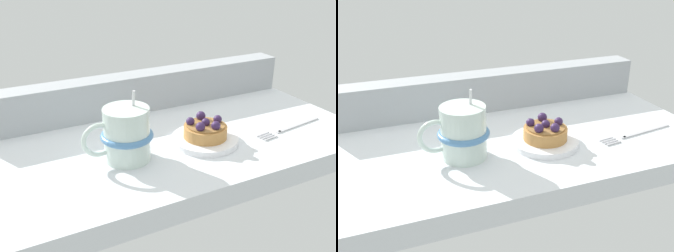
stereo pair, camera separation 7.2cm
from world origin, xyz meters
The scene contains 6 objects.
ground_plane centered at (0.00, 0.00, -2.17)cm, with size 75.34×40.07×4.33cm, color silver.
window_rail_back centered at (0.00, 17.07, 4.32)cm, with size 73.84×5.93×8.63cm, color #9EA3A8.
dessert_plate centered at (3.47, -5.04, 0.55)cm, with size 13.05×13.05×1.18cm.
raspberry_tart centered at (3.46, -5.03, 2.75)cm, with size 8.44×8.44×4.19cm.
coffee_mug centered at (-12.62, -4.27, 4.88)cm, with size 12.96×9.42×12.76cm.
dessert_fork centered at (22.80, -7.89, 0.30)cm, with size 18.05×3.93×0.60cm.
Camera 1 is at (-34.24, -62.67, 34.73)cm, focal length 41.76 mm.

